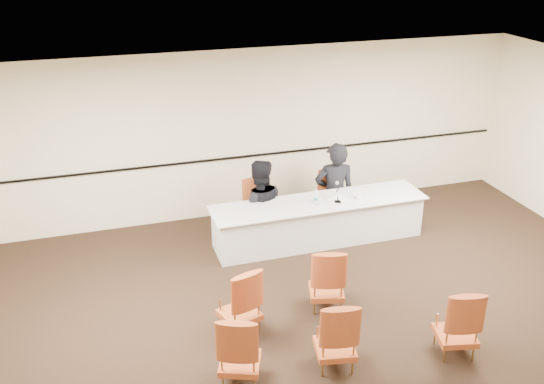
{
  "coord_description": "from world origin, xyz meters",
  "views": [
    {
      "loc": [
        -2.65,
        -5.83,
        4.9
      ],
      "look_at": [
        -0.03,
        2.6,
        0.97
      ],
      "focal_mm": 40.0,
      "sensor_mm": 36.0,
      "label": 1
    }
  ],
  "objects_px": {
    "aud_chair_back_right": "(457,320)",
    "panel_table": "(319,221)",
    "panelist_second_chair": "(259,209)",
    "aud_chair_front_left": "(239,300)",
    "aud_chair_front_mid": "(327,277)",
    "aud_chair_back_mid": "(336,333)",
    "microphone": "(338,194)",
    "drinking_glass": "(321,202)",
    "panelist_second": "(259,211)",
    "coffee_cup": "(359,196)",
    "aud_chair_back_left": "(240,347)",
    "panelist_main": "(334,196)",
    "panelist_main_chair": "(334,198)",
    "water_bottle": "(316,196)"
  },
  "relations": [
    {
      "from": "panel_table",
      "to": "water_bottle",
      "type": "distance_m",
      "value": 0.47
    },
    {
      "from": "aud_chair_front_mid",
      "to": "aud_chair_back_right",
      "type": "xyz_separation_m",
      "value": [
        1.15,
        -1.38,
        0.0
      ]
    },
    {
      "from": "panelist_second_chair",
      "to": "aud_chair_back_left",
      "type": "relative_size",
      "value": 1.0
    },
    {
      "from": "drinking_glass",
      "to": "aud_chair_back_mid",
      "type": "bearing_deg",
      "value": -107.97
    },
    {
      "from": "coffee_cup",
      "to": "aud_chair_back_left",
      "type": "relative_size",
      "value": 0.12
    },
    {
      "from": "panelist_second",
      "to": "aud_chair_back_right",
      "type": "height_order",
      "value": "panelist_second"
    },
    {
      "from": "coffee_cup",
      "to": "panelist_second_chair",
      "type": "bearing_deg",
      "value": 157.89
    },
    {
      "from": "panel_table",
      "to": "panelist_main",
      "type": "relative_size",
      "value": 1.85
    },
    {
      "from": "drinking_glass",
      "to": "aud_chair_front_left",
      "type": "distance_m",
      "value": 2.64
    },
    {
      "from": "panelist_main_chair",
      "to": "aud_chair_back_mid",
      "type": "distance_m",
      "value": 3.84
    },
    {
      "from": "aud_chair_front_mid",
      "to": "microphone",
      "type": "bearing_deg",
      "value": 78.92
    },
    {
      "from": "panelist_main_chair",
      "to": "coffee_cup",
      "type": "height_order",
      "value": "panelist_main_chair"
    },
    {
      "from": "panelist_main",
      "to": "aud_chair_front_left",
      "type": "bearing_deg",
      "value": 57.39
    },
    {
      "from": "panelist_second_chair",
      "to": "aud_chair_back_right",
      "type": "height_order",
      "value": "same"
    },
    {
      "from": "aud_chair_front_left",
      "to": "microphone",
      "type": "bearing_deg",
      "value": 23.28
    },
    {
      "from": "panelist_second",
      "to": "aud_chair_front_mid",
      "type": "distance_m",
      "value": 2.39
    },
    {
      "from": "microphone",
      "to": "coffee_cup",
      "type": "distance_m",
      "value": 0.4
    },
    {
      "from": "panel_table",
      "to": "coffee_cup",
      "type": "relative_size",
      "value": 30.47
    },
    {
      "from": "panel_table",
      "to": "panelist_main",
      "type": "xyz_separation_m",
      "value": [
        0.5,
        0.55,
        0.17
      ]
    },
    {
      "from": "water_bottle",
      "to": "coffee_cup",
      "type": "distance_m",
      "value": 0.73
    },
    {
      "from": "aud_chair_back_right",
      "to": "panel_table",
      "type": "bearing_deg",
      "value": 112.73
    },
    {
      "from": "panelist_main_chair",
      "to": "aud_chair_back_right",
      "type": "distance_m",
      "value": 3.76
    },
    {
      "from": "panelist_second_chair",
      "to": "aud_chair_back_right",
      "type": "xyz_separation_m",
      "value": [
        1.43,
        -3.75,
        0.0
      ]
    },
    {
      "from": "aud_chair_back_mid",
      "to": "aud_chair_back_right",
      "type": "bearing_deg",
      "value": 2.88
    },
    {
      "from": "water_bottle",
      "to": "coffee_cup",
      "type": "relative_size",
      "value": 1.83
    },
    {
      "from": "drinking_glass",
      "to": "aud_chair_front_mid",
      "type": "relative_size",
      "value": 0.11
    },
    {
      "from": "coffee_cup",
      "to": "aud_chair_back_right",
      "type": "xyz_separation_m",
      "value": [
        -0.11,
        -3.12,
        -0.31
      ]
    },
    {
      "from": "panelist_second_chair",
      "to": "aud_chair_front_mid",
      "type": "xyz_separation_m",
      "value": [
        0.28,
        -2.37,
        0.0
      ]
    },
    {
      "from": "panel_table",
      "to": "aud_chair_front_left",
      "type": "distance_m",
      "value": 2.74
    },
    {
      "from": "coffee_cup",
      "to": "aud_chair_back_mid",
      "type": "xyz_separation_m",
      "value": [
        -1.62,
        -2.92,
        -0.31
      ]
    },
    {
      "from": "aud_chair_back_mid",
      "to": "coffee_cup",
      "type": "bearing_deg",
      "value": 71.56
    },
    {
      "from": "aud_chair_back_left",
      "to": "aud_chair_front_left",
      "type": "bearing_deg",
      "value": 97.5
    },
    {
      "from": "panelist_main",
      "to": "aud_chair_front_left",
      "type": "height_order",
      "value": "panelist_main"
    },
    {
      "from": "drinking_glass",
      "to": "coffee_cup",
      "type": "xyz_separation_m",
      "value": [
        0.69,
        0.04,
        0.01
      ]
    },
    {
      "from": "panelist_main",
      "to": "aud_chair_front_left",
      "type": "xyz_separation_m",
      "value": [
        -2.38,
        -2.54,
        -0.05
      ]
    },
    {
      "from": "panelist_second",
      "to": "coffee_cup",
      "type": "bearing_deg",
      "value": 164.89
    },
    {
      "from": "aud_chair_front_left",
      "to": "aud_chair_front_mid",
      "type": "bearing_deg",
      "value": -10.65
    },
    {
      "from": "aud_chair_front_left",
      "to": "aud_chair_back_right",
      "type": "relative_size",
      "value": 1.0
    },
    {
      "from": "microphone",
      "to": "panel_table",
      "type": "bearing_deg",
      "value": 174.17
    },
    {
      "from": "panelist_second",
      "to": "aud_chair_front_left",
      "type": "xyz_separation_m",
      "value": [
        -1.0,
        -2.53,
        0.04
      ]
    },
    {
      "from": "aud_chair_front_mid",
      "to": "aud_chair_back_left",
      "type": "relative_size",
      "value": 1.0
    },
    {
      "from": "aud_chair_back_mid",
      "to": "aud_chair_front_left",
      "type": "bearing_deg",
      "value": 142.96
    },
    {
      "from": "aud_chair_back_left",
      "to": "panelist_main_chair",
      "type": "bearing_deg",
      "value": 74.64
    },
    {
      "from": "aud_chair_front_left",
      "to": "aud_chair_back_left",
      "type": "height_order",
      "value": "same"
    },
    {
      "from": "panelist_second_chair",
      "to": "drinking_glass",
      "type": "xyz_separation_m",
      "value": [
        0.85,
        -0.67,
        0.3
      ]
    },
    {
      "from": "drinking_glass",
      "to": "aud_chair_back_left",
      "type": "xyz_separation_m",
      "value": [
        -2.08,
        -2.79,
        -0.3
      ]
    },
    {
      "from": "panelist_second",
      "to": "aud_chair_back_right",
      "type": "bearing_deg",
      "value": 117.94
    },
    {
      "from": "panelist_main_chair",
      "to": "panelist_second_chair",
      "type": "distance_m",
      "value": 1.38
    },
    {
      "from": "panelist_second_chair",
      "to": "aud_chair_back_right",
      "type": "relative_size",
      "value": 1.0
    },
    {
      "from": "panelist_second_chair",
      "to": "coffee_cup",
      "type": "xyz_separation_m",
      "value": [
        1.54,
        -0.63,
        0.31
      ]
    }
  ]
}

